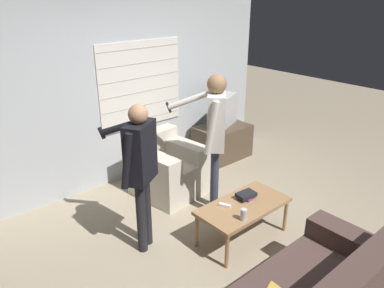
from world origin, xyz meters
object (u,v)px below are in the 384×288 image
(person_right_standing, at_px, (215,127))
(armchair_beige, at_px, (167,169))
(tv, at_px, (223,112))
(spare_remote, at_px, (225,205))
(coffee_table, at_px, (243,208))
(book_stack, at_px, (246,195))
(soda_can, at_px, (244,214))
(person_left_standing, at_px, (140,163))

(person_right_standing, bearing_deg, armchair_beige, 57.33)
(tv, bearing_deg, spare_remote, 24.07)
(armchair_beige, distance_m, coffee_table, 1.37)
(coffee_table, bearing_deg, book_stack, 30.84)
(person_right_standing, bearing_deg, coffee_table, -150.24)
(soda_can, height_order, spare_remote, soda_can)
(person_left_standing, relative_size, book_stack, 7.02)
(armchair_beige, xyz_separation_m, coffee_table, (-0.00, -1.37, 0.05))
(coffee_table, bearing_deg, tv, 50.71)
(armchair_beige, xyz_separation_m, tv, (1.38, 0.32, 0.43))
(tv, bearing_deg, book_stack, 30.73)
(coffee_table, relative_size, tv, 1.46)
(tv, distance_m, book_stack, 2.07)
(person_left_standing, height_order, book_stack, person_left_standing)
(person_left_standing, relative_size, soda_can, 12.62)
(tv, relative_size, person_right_standing, 0.41)
(book_stack, xyz_separation_m, spare_remote, (-0.30, 0.04, -0.02))
(coffee_table, distance_m, book_stack, 0.16)
(armchair_beige, bearing_deg, soda_can, 75.18)
(soda_can, bearing_deg, person_left_standing, 130.97)
(book_stack, bearing_deg, soda_can, -141.84)
(armchair_beige, distance_m, tv, 1.48)
(book_stack, height_order, spare_remote, book_stack)
(tv, relative_size, soda_can, 5.59)
(soda_can, bearing_deg, coffee_table, 41.69)
(book_stack, bearing_deg, armchair_beige, 95.12)
(coffee_table, relative_size, person_left_standing, 0.65)
(coffee_table, distance_m, spare_remote, 0.21)
(armchair_beige, relative_size, person_right_standing, 0.53)
(armchair_beige, distance_m, soda_can, 1.58)
(tv, distance_m, person_left_standing, 2.54)
(person_left_standing, bearing_deg, armchair_beige, 9.25)
(person_right_standing, bearing_deg, book_stack, -140.41)
(spare_remote, bearing_deg, armchair_beige, 58.30)
(book_stack, distance_m, soda_can, 0.43)
(tv, bearing_deg, soda_can, 28.36)
(coffee_table, bearing_deg, person_right_standing, 75.24)
(armchair_beige, bearing_deg, coffee_table, 83.02)
(tv, height_order, soda_can, tv)
(spare_remote, bearing_deg, soda_can, -120.97)
(tv, distance_m, person_right_standing, 1.63)
(soda_can, distance_m, spare_remote, 0.31)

